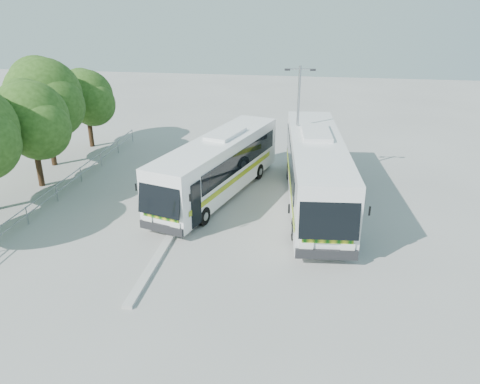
% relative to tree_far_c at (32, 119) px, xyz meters
% --- Properties ---
extents(ground, '(100.00, 100.00, 0.00)m').
position_rel_tree_far_c_xyz_m(ground, '(12.12, -5.10, -4.26)').
color(ground, '#A2A29D').
rests_on(ground, ground).
extents(kerb_divider, '(0.40, 16.00, 0.15)m').
position_rel_tree_far_c_xyz_m(kerb_divider, '(9.82, -3.10, -4.18)').
color(kerb_divider, '#B2B2AD').
rests_on(kerb_divider, ground).
extents(railing, '(0.06, 22.00, 1.00)m').
position_rel_tree_far_c_xyz_m(railing, '(2.12, -1.10, -3.52)').
color(railing, gray).
rests_on(railing, ground).
extents(tree_far_c, '(4.97, 4.69, 6.49)m').
position_rel_tree_far_c_xyz_m(tree_far_c, '(0.00, 0.00, 0.00)').
color(tree_far_c, '#382314').
rests_on(tree_far_c, ground).
extents(tree_far_d, '(5.62, 5.30, 7.33)m').
position_rel_tree_far_c_xyz_m(tree_far_d, '(-1.19, 3.70, 0.56)').
color(tree_far_d, '#382314').
rests_on(tree_far_d, ground).
extents(tree_far_e, '(4.54, 4.28, 5.92)m').
position_rel_tree_far_c_xyz_m(tree_far_e, '(-0.51, 8.20, -0.37)').
color(tree_far_e, '#382314').
rests_on(tree_far_e, ground).
extents(coach_main, '(5.74, 12.38, 3.38)m').
position_rel_tree_far_c_xyz_m(coach_main, '(11.11, 0.27, -2.40)').
color(coach_main, white).
rests_on(coach_main, ground).
extents(coach_adjacent, '(3.92, 13.75, 3.76)m').
position_rel_tree_far_c_xyz_m(coach_adjacent, '(16.73, -0.23, -2.20)').
color(coach_adjacent, silver).
rests_on(coach_adjacent, ground).
extents(lamppost, '(1.78, 0.32, 7.27)m').
position_rel_tree_far_c_xyz_m(lamppost, '(15.52, 2.64, -0.24)').
color(lamppost, '#92969A').
rests_on(lamppost, ground).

